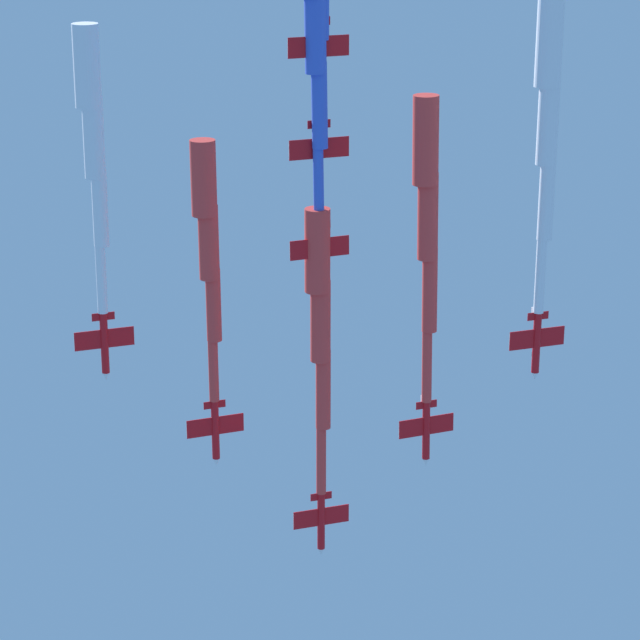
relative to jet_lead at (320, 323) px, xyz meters
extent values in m
cylinder|color=red|center=(20.58, -21.95, 0.07)|extent=(7.22, 7.49, 1.40)
cone|color=white|center=(24.06, -25.61, 0.07)|extent=(1.86, 1.86, 1.33)
cylinder|color=black|center=(17.30, -18.51, 0.07)|extent=(1.18, 1.16, 1.05)
ellipsoid|color=black|center=(22.06, -23.28, 0.52)|extent=(1.99, 2.03, 0.89)
cube|color=red|center=(20.19, -21.57, 0.03)|extent=(7.63, 7.45, 2.92)
cube|color=white|center=(22.84, -19.05, -1.19)|extent=(2.09, 2.14, 0.33)
cube|color=white|center=(17.58, -24.06, 1.37)|extent=(2.09, 2.14, 0.33)
cube|color=red|center=(17.97, -19.21, 0.07)|extent=(2.97, 2.90, 1.16)
cube|color=white|center=(18.20, -18.99, 0.97)|extent=(1.50, 1.53, 1.83)
cylinder|color=red|center=(13.61, -14.63, 0.07)|extent=(9.31, 9.66, 1.79)
cylinder|color=red|center=(6.44, -7.49, 0.17)|extent=(9.96, 10.28, 2.68)
cylinder|color=red|center=(-0.25, 0.11, 0.04)|extent=(10.61, 10.89, 3.57)
cylinder|color=red|center=(-6.93, 7.73, -0.11)|extent=(11.25, 11.51, 4.46)
cylinder|color=red|center=(22.26, -1.87, 1.92)|extent=(7.19, 7.53, 1.41)
cone|color=white|center=(25.71, -5.55, 1.92)|extent=(1.87, 1.87, 1.34)
cylinder|color=black|center=(19.01, 1.60, 1.92)|extent=(1.18, 1.16, 1.06)
ellipsoid|color=black|center=(23.73, -3.20, 2.36)|extent=(1.99, 2.03, 0.90)
cube|color=red|center=(21.87, -1.49, 1.87)|extent=(7.63, 7.40, 3.04)
cube|color=white|center=(24.53, 1.00, 0.61)|extent=(2.08, 2.15, 0.34)
cube|color=white|center=(19.26, -3.94, 3.27)|extent=(2.08, 2.15, 0.34)
cube|color=red|center=(19.67, 0.89, 1.92)|extent=(2.97, 2.88, 1.20)
cube|color=white|center=(19.91, 1.11, 2.81)|extent=(1.52, 1.55, 1.82)
cylinder|color=red|center=(15.71, 5.11, 1.92)|extent=(8.42, 8.80, 1.80)
cylinder|color=red|center=(9.33, 11.50, 2.02)|extent=(9.07, 9.42, 2.70)
cylinder|color=red|center=(3.43, 18.35, 1.88)|extent=(9.73, 10.03, 3.60)
cylinder|color=red|center=(-2.45, 25.21, 1.73)|extent=(10.38, 10.65, 4.49)
cylinder|color=red|center=(0.43, -22.39, 1.51)|extent=(7.16, 7.56, 1.42)
cone|color=white|center=(3.86, -26.09, 1.51)|extent=(1.87, 1.87, 1.34)
cylinder|color=black|center=(-2.80, -18.91, 1.51)|extent=(1.19, 1.16, 1.06)
ellipsoid|color=black|center=(1.90, -23.73, 1.95)|extent=(1.99, 2.04, 0.90)
cube|color=red|center=(0.05, -22.00, 1.46)|extent=(7.64, 7.36, 3.07)
cube|color=white|center=(2.71, -19.54, 0.18)|extent=(2.07, 2.16, 0.34)
cube|color=white|center=(-2.57, -24.44, 2.88)|extent=(2.07, 2.16, 0.34)
cube|color=red|center=(-2.14, -19.62, 1.51)|extent=(2.97, 2.87, 1.21)
cube|color=white|center=(-1.89, -19.39, 2.40)|extent=(1.52, 1.56, 1.82)
cylinder|color=red|center=(-6.57, -14.84, 1.51)|extent=(9.52, 10.06, 1.80)
cylinder|color=red|center=(-13.90, -7.35, 1.62)|extent=(10.18, 10.67, 2.70)
cylinder|color=red|center=(-20.74, 0.60, 1.47)|extent=(10.84, 11.29, 3.60)
cylinder|color=red|center=(-27.56, 8.56, 1.32)|extent=(11.50, 11.90, 4.50)
cylinder|color=red|center=(23.94, 18.21, 1.20)|extent=(7.23, 7.49, 1.41)
cone|color=white|center=(27.42, 14.56, 1.20)|extent=(1.87, 1.86, 1.34)
cylinder|color=black|center=(20.66, 21.65, 1.20)|extent=(1.18, 1.16, 1.06)
ellipsoid|color=black|center=(25.42, 16.89, 1.64)|extent=(2.00, 2.03, 0.90)
cube|color=red|center=(23.55, 18.59, 1.16)|extent=(7.62, 7.43, 3.00)
cube|color=white|center=(26.19, 21.10, -0.09)|extent=(2.09, 2.14, 0.33)
cube|color=white|center=(20.95, 16.11, 2.53)|extent=(2.09, 2.14, 0.33)
cube|color=red|center=(21.33, 20.95, 1.20)|extent=(2.96, 2.89, 1.19)
cube|color=white|center=(21.56, 21.17, 2.10)|extent=(1.52, 1.54, 1.83)
cylinder|color=white|center=(17.17, 25.32, 1.20)|extent=(8.86, 9.18, 1.79)
cylinder|color=white|center=(10.39, 32.03, 1.30)|extent=(9.51, 9.79, 2.69)
cylinder|color=white|center=(4.10, 39.21, 1.16)|extent=(10.16, 10.41, 3.59)
cylinder|color=white|center=(-2.17, 46.39, 1.01)|extent=(10.80, 11.03, 4.48)
cylinder|color=red|center=(-19.72, -22.83, 0.50)|extent=(7.25, 7.47, 1.41)
cone|color=white|center=(-16.22, -26.47, 0.50)|extent=(1.87, 1.86, 1.34)
cylinder|color=black|center=(-23.01, -19.40, 0.50)|extent=(1.18, 1.16, 1.06)
ellipsoid|color=black|center=(-18.23, -24.15, 0.94)|extent=(2.00, 2.03, 0.90)
cube|color=red|center=(-20.10, -22.45, 0.45)|extent=(7.60, 7.45, 3.00)
cube|color=white|center=(-17.47, -19.93, -0.80)|extent=(2.09, 2.14, 0.33)
cube|color=white|center=(-22.70, -24.94, 1.83)|extent=(2.09, 2.14, 0.33)
cube|color=red|center=(-22.33, -20.10, 0.50)|extent=(2.96, 2.90, 1.18)
cube|color=white|center=(-22.10, -19.88, 1.39)|extent=(1.52, 1.54, 1.83)
cylinder|color=white|center=(-26.81, -15.44, 0.50)|extent=(9.58, 9.87, 1.79)
cylinder|color=white|center=(-34.22, -8.13, 0.60)|extent=(10.22, 10.49, 2.69)
cylinder|color=white|center=(-41.14, -0.36, 0.46)|extent=(10.87, 11.11, 3.59)
cylinder|color=white|center=(-48.04, 7.42, 0.31)|extent=(11.52, 11.73, 4.48)
cylinder|color=red|center=(-7.12, 7.51, -0.64)|extent=(7.13, 7.56, 1.40)
cone|color=white|center=(-3.70, 3.80, -0.64)|extent=(1.86, 1.86, 1.33)
cylinder|color=black|center=(-10.34, 11.01, -0.64)|extent=(1.18, 1.15, 1.05)
ellipsoid|color=black|center=(-5.67, 6.16, -0.20)|extent=(1.98, 2.03, 0.89)
cube|color=red|center=(-7.50, 7.90, -0.69)|extent=(7.70, 7.40, 2.87)
cube|color=white|center=(-4.81, 10.38, -1.88)|extent=(2.07, 2.16, 0.32)
cube|color=white|center=(-10.16, 5.45, 0.63)|extent=(2.07, 2.16, 0.32)
cube|color=red|center=(-9.69, 10.29, -0.64)|extent=(2.99, 2.88, 1.14)
cube|color=white|center=(-9.46, 10.50, 0.25)|extent=(1.49, 1.53, 1.84)
cylinder|color=blue|center=(-13.89, 14.86, -0.64)|extent=(9.01, 9.55, 1.78)
cylinder|color=blue|center=(-20.79, 21.92, -0.55)|extent=(9.66, 10.16, 2.67)
cylinder|color=blue|center=(-27.20, 29.45, -0.68)|extent=(10.31, 10.76, 3.56)
cylinder|color=red|center=(-16.36, 17.34, 0.07)|extent=(7.22, 7.50, 1.41)
cone|color=white|center=(-12.88, 13.67, 0.07)|extent=(1.87, 1.87, 1.34)
cylinder|color=black|center=(-19.63, 20.78, 0.07)|extent=(1.18, 1.16, 1.06)
ellipsoid|color=black|center=(-14.88, 16.01, 0.50)|extent=(1.99, 2.03, 0.90)
cube|color=red|center=(-16.74, 17.72, 0.02)|extent=(7.62, 7.42, 3.01)
cube|color=white|center=(-14.10, 20.22, -1.24)|extent=(2.08, 2.14, 0.33)
cube|color=white|center=(-19.35, 15.24, 1.41)|extent=(2.08, 2.14, 0.33)
cube|color=red|center=(-18.96, 20.08, 0.07)|extent=(2.96, 2.89, 1.19)
cube|color=white|center=(-18.72, 20.30, 0.96)|extent=(1.52, 1.54, 1.83)
cylinder|color=blue|center=(-23.45, 24.82, 0.07)|extent=(9.63, 10.01, 1.80)
cylinder|color=red|center=(-25.59, 27.16, -0.53)|extent=(7.22, 7.50, 1.42)
cone|color=white|center=(-22.11, 23.50, -0.53)|extent=(1.87, 1.87, 1.34)
cylinder|color=black|center=(-28.86, 30.60, -0.53)|extent=(1.18, 1.17, 1.06)
ellipsoid|color=black|center=(-24.11, 25.83, -0.10)|extent=(2.00, 2.03, 0.90)
cube|color=red|center=(-25.98, 27.54, -0.58)|extent=(7.60, 7.41, 3.07)
cube|color=white|center=(-23.35, 30.04, -1.86)|extent=(2.08, 2.14, 0.34)
cube|color=white|center=(-28.57, 25.07, 0.83)|extent=(2.08, 2.14, 0.34)
cube|color=red|center=(-28.20, 29.90, -0.53)|extent=(2.96, 2.89, 1.21)
cube|color=white|center=(-27.96, 30.13, 0.36)|extent=(1.53, 1.55, 1.82)
camera|label=1|loc=(-46.41, 48.78, -194.95)|focal=84.41mm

